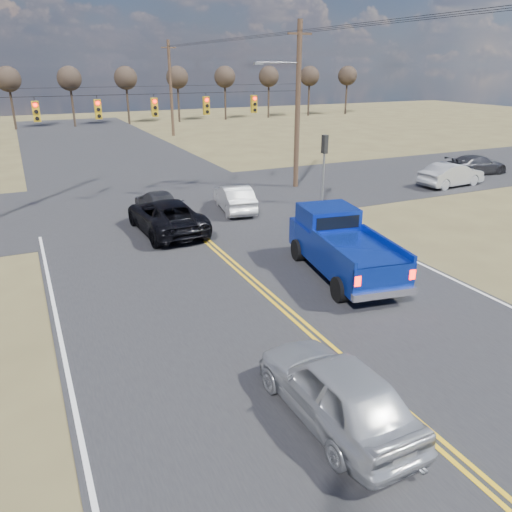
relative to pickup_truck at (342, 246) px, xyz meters
name	(u,v)px	position (x,y,z in m)	size (l,w,h in m)	color
ground	(331,351)	(-3.35, -4.52, -1.11)	(160.00, 160.00, 0.00)	brown
road_main	(208,243)	(-3.35, 5.48, -1.11)	(14.00, 120.00, 0.02)	#28282B
road_cross	(161,202)	(-3.35, 13.48, -1.11)	(120.00, 12.00, 0.02)	#28282B
signal_gantry	(165,112)	(-2.85, 13.27, 3.95)	(19.60, 4.83, 10.00)	#473323
utility_poles	(159,110)	(-3.35, 12.48, 4.12)	(19.60, 58.32, 10.00)	#473323
treeline	(121,92)	(-3.35, 22.44, 4.59)	(87.00, 117.80, 7.40)	#33261C
pickup_truck	(342,246)	(0.00, 0.00, 0.00)	(3.20, 6.38, 2.29)	black
silver_suv	(336,389)	(-4.89, -6.97, -0.32)	(1.86, 4.63, 1.58)	#AAADB2
black_suv	(166,216)	(-4.58, 7.82, -0.32)	(2.63, 5.71, 1.59)	black
white_car_queue	(235,198)	(-0.20, 9.86, -0.40)	(1.50, 4.30, 1.42)	silver
dgrey_car_queue	(158,203)	(-4.15, 10.98, -0.48)	(1.76, 4.34, 1.26)	#2F2F34
cross_car_east_near	(452,175)	(14.95, 9.27, -0.34)	(4.66, 1.62, 1.53)	#A7AAAF
cross_car_east_far	(477,165)	(19.53, 11.36, -0.42)	(4.78, 1.94, 1.39)	#2E2F33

